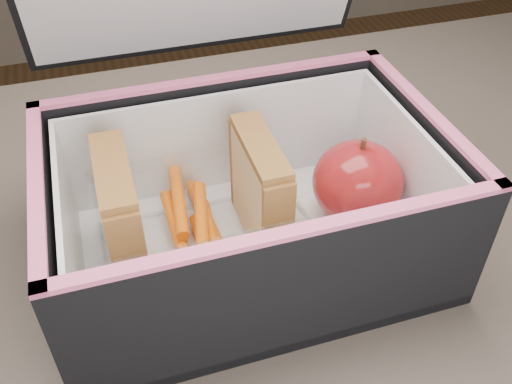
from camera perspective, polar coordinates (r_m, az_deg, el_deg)
The scene contains 8 objects.
kitchen_table at distance 0.59m, azimuth 3.72°, elevation -12.38°, with size 1.20×0.80×0.75m.
lunch_bag at distance 0.48m, azimuth -0.97°, elevation -0.09°, with size 0.32×0.29×0.32m.
plastic_tub at distance 0.48m, azimuth -6.14°, elevation -3.10°, with size 0.16×0.11×0.07m, color white, non-canonical shape.
sandwich_left at distance 0.47m, azimuth -13.26°, elevation -2.55°, with size 0.03×0.09×0.10m.
sandwich_right at distance 0.48m, azimuth 0.41°, elevation 0.06°, with size 0.03×0.09×0.10m.
carrot_sticks at distance 0.50m, azimuth -5.98°, elevation -3.32°, with size 0.04×0.14×0.03m.
paper_napkin at distance 0.54m, azimuth 9.40°, elevation -2.26°, with size 0.07×0.08×0.01m, color white.
red_apple at distance 0.51m, azimuth 10.12°, elevation 0.97°, with size 0.10×0.10×0.08m.
Camera 1 is at (-0.14, -0.33, 1.13)m, focal length 40.00 mm.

